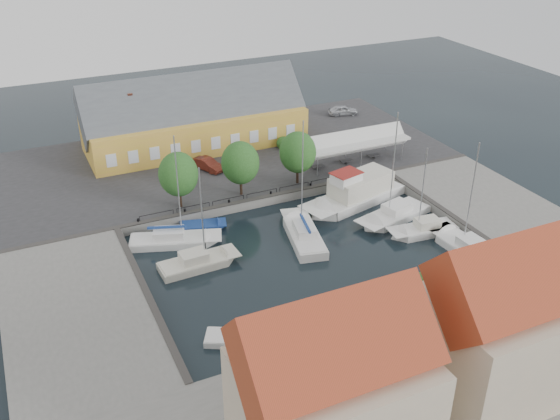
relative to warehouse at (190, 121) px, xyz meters
name	(u,v)px	position (x,y,z in m)	size (l,w,h in m)	color
ground	(306,249)	(2.60, -28.36, -4.43)	(140.00, 140.00, 0.00)	black
north_quay	(224,160)	(2.60, -5.36, -3.93)	(56.00, 26.00, 1.00)	#2D2D30
west_quay	(79,315)	(-19.40, -30.36, -3.93)	(12.00, 24.00, 1.00)	slate
east_quay	(494,209)	(24.60, -30.36, -3.93)	(12.00, 24.00, 1.00)	slate
south_bank	(439,385)	(2.60, -49.36, -3.93)	(56.00, 14.00, 1.00)	slate
quay_edge_fittings	(285,219)	(2.62, -23.61, -3.37)	(56.00, 24.72, 0.40)	#383533
warehouse	(190,121)	(0.00, 0.00, 0.00)	(28.56, 14.00, 9.55)	gold
tent_canopy	(354,142)	(16.60, -13.86, -0.74)	(14.00, 4.00, 2.83)	silver
quay_trees	(240,163)	(0.60, -16.36, 0.45)	(18.20, 4.20, 6.30)	black
car_silver	(343,110)	(24.16, 1.79, -2.68)	(1.76, 4.37, 1.49)	#B8BBC1
car_red	(208,164)	(-0.62, -8.41, -2.70)	(1.54, 4.42, 1.46)	#5F2015
center_sailboat	(304,236)	(3.31, -26.47, -4.06)	(4.80, 9.78, 12.95)	white
trawler	(356,194)	(12.35, -21.71, -3.41)	(13.60, 6.90, 5.00)	white
east_boat_a	(394,216)	(14.13, -26.68, -4.17)	(9.46, 5.19, 12.76)	white
east_boat_b	(424,231)	(15.08, -30.67, -4.17)	(7.56, 3.19, 10.19)	white
east_boat_c	(470,251)	(16.80, -35.73, -4.17)	(3.56, 9.61, 11.89)	white
west_boat_a	(173,241)	(-8.94, -21.81, -4.16)	(9.46, 5.45, 12.13)	white
west_boat_b	(197,264)	(-8.04, -26.80, -4.17)	(7.89, 2.99, 10.67)	beige
launch_sw	(237,340)	(-8.58, -38.32, -4.34)	(5.56, 4.21, 0.98)	white
launch_nw	(202,227)	(-5.28, -19.95, -4.34)	(5.17, 3.21, 0.88)	navy
townhouses	(494,337)	(4.52, -51.60, 1.40)	(36.30, 8.50, 12.00)	tan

